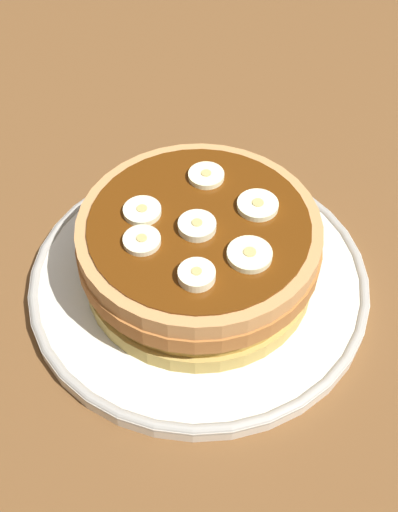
{
  "coord_description": "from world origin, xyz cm",
  "views": [
    {
      "loc": [
        -31.97,
        -7.4,
        42.5
      ],
      "look_at": [
        0.0,
        0.0,
        3.72
      ],
      "focal_mm": 44.86,
      "sensor_mm": 36.0,
      "label": 1
    }
  ],
  "objects_px": {
    "plate": "(199,279)",
    "banana_slice_1": "(142,241)",
    "banana_slice_6": "(258,206)",
    "banana_slice_4": "(206,176)",
    "banana_slice_3": "(249,255)",
    "banana_slice_5": "(197,275)",
    "banana_slice_0": "(192,226)",
    "banana_slice_2": "(143,210)",
    "pancake_stack": "(202,249)"
  },
  "relations": [
    {
      "from": "banana_slice_4",
      "to": "banana_slice_6",
      "type": "height_order",
      "value": "same"
    },
    {
      "from": "banana_slice_2",
      "to": "banana_slice_6",
      "type": "distance_m",
      "value": 0.09
    },
    {
      "from": "banana_slice_4",
      "to": "banana_slice_6",
      "type": "bearing_deg",
      "value": -117.4
    },
    {
      "from": "banana_slice_4",
      "to": "banana_slice_6",
      "type": "relative_size",
      "value": 0.91
    },
    {
      "from": "banana_slice_1",
      "to": "banana_slice_6",
      "type": "relative_size",
      "value": 0.88
    },
    {
      "from": "banana_slice_2",
      "to": "banana_slice_4",
      "type": "bearing_deg",
      "value": -38.79
    },
    {
      "from": "banana_slice_0",
      "to": "banana_slice_5",
      "type": "xyz_separation_m",
      "value": [
        -0.05,
        -0.01,
        0.0
      ]
    },
    {
      "from": "plate",
      "to": "banana_slice_2",
      "type": "xyz_separation_m",
      "value": [
        0.0,
        0.04,
        0.07
      ]
    },
    {
      "from": "banana_slice_3",
      "to": "banana_slice_6",
      "type": "relative_size",
      "value": 1.03
    },
    {
      "from": "pancake_stack",
      "to": "banana_slice_1",
      "type": "xyz_separation_m",
      "value": [
        -0.03,
        0.04,
        0.03
      ]
    },
    {
      "from": "banana_slice_6",
      "to": "banana_slice_1",
      "type": "bearing_deg",
      "value": 125.58
    },
    {
      "from": "plate",
      "to": "banana_slice_4",
      "type": "distance_m",
      "value": 0.09
    },
    {
      "from": "banana_slice_5",
      "to": "pancake_stack",
      "type": "bearing_deg",
      "value": 8.8
    },
    {
      "from": "banana_slice_6",
      "to": "banana_slice_4",
      "type": "bearing_deg",
      "value": 62.6
    },
    {
      "from": "plate",
      "to": "banana_slice_5",
      "type": "relative_size",
      "value": 10.57
    },
    {
      "from": "banana_slice_5",
      "to": "banana_slice_6",
      "type": "distance_m",
      "value": 0.08
    },
    {
      "from": "plate",
      "to": "banana_slice_6",
      "type": "relative_size",
      "value": 8.79
    },
    {
      "from": "pancake_stack",
      "to": "banana_slice_1",
      "type": "distance_m",
      "value": 0.06
    },
    {
      "from": "banana_slice_1",
      "to": "banana_slice_3",
      "type": "xyz_separation_m",
      "value": [
        0.0,
        -0.08,
        0.0
      ]
    },
    {
      "from": "plate",
      "to": "banana_slice_5",
      "type": "height_order",
      "value": "banana_slice_5"
    },
    {
      "from": "pancake_stack",
      "to": "banana_slice_2",
      "type": "distance_m",
      "value": 0.06
    },
    {
      "from": "banana_slice_2",
      "to": "banana_slice_3",
      "type": "relative_size",
      "value": 0.89
    },
    {
      "from": "plate",
      "to": "banana_slice_1",
      "type": "relative_size",
      "value": 10.04
    },
    {
      "from": "plate",
      "to": "banana_slice_6",
      "type": "distance_m",
      "value": 0.08
    },
    {
      "from": "banana_slice_3",
      "to": "banana_slice_1",
      "type": "bearing_deg",
      "value": 93.08
    },
    {
      "from": "banana_slice_3",
      "to": "banana_slice_6",
      "type": "bearing_deg",
      "value": 3.01
    },
    {
      "from": "banana_slice_0",
      "to": "banana_slice_1",
      "type": "distance_m",
      "value": 0.04
    },
    {
      "from": "plate",
      "to": "banana_slice_1",
      "type": "bearing_deg",
      "value": 128.6
    },
    {
      "from": "banana_slice_1",
      "to": "banana_slice_2",
      "type": "distance_m",
      "value": 0.03
    },
    {
      "from": "banana_slice_3",
      "to": "banana_slice_4",
      "type": "xyz_separation_m",
      "value": [
        0.07,
        0.05,
        -0.0
      ]
    },
    {
      "from": "banana_slice_3",
      "to": "banana_slice_5",
      "type": "relative_size",
      "value": 1.24
    },
    {
      "from": "banana_slice_4",
      "to": "banana_slice_5",
      "type": "relative_size",
      "value": 1.09
    },
    {
      "from": "banana_slice_5",
      "to": "banana_slice_4",
      "type": "bearing_deg",
      "value": 8.89
    },
    {
      "from": "pancake_stack",
      "to": "banana_slice_4",
      "type": "distance_m",
      "value": 0.06
    },
    {
      "from": "banana_slice_1",
      "to": "banana_slice_2",
      "type": "height_order",
      "value": "same"
    },
    {
      "from": "plate",
      "to": "banana_slice_3",
      "type": "height_order",
      "value": "banana_slice_3"
    },
    {
      "from": "plate",
      "to": "banana_slice_5",
      "type": "distance_m",
      "value": 0.09
    },
    {
      "from": "banana_slice_1",
      "to": "banana_slice_4",
      "type": "distance_m",
      "value": 0.08
    },
    {
      "from": "banana_slice_3",
      "to": "banana_slice_5",
      "type": "bearing_deg",
      "value": 130.33
    },
    {
      "from": "banana_slice_0",
      "to": "banana_slice_5",
      "type": "relative_size",
      "value": 1.08
    },
    {
      "from": "banana_slice_3",
      "to": "banana_slice_6",
      "type": "height_order",
      "value": "same"
    },
    {
      "from": "banana_slice_4",
      "to": "banana_slice_6",
      "type": "distance_m",
      "value": 0.05
    },
    {
      "from": "plate",
      "to": "banana_slice_6",
      "type": "xyz_separation_m",
      "value": [
        0.03,
        -0.04,
        0.07
      ]
    },
    {
      "from": "banana_slice_1",
      "to": "banana_slice_2",
      "type": "xyz_separation_m",
      "value": [
        0.03,
        0.01,
        0.0
      ]
    },
    {
      "from": "banana_slice_0",
      "to": "banana_slice_5",
      "type": "bearing_deg",
      "value": -162.36
    },
    {
      "from": "banana_slice_3",
      "to": "banana_slice_4",
      "type": "relative_size",
      "value": 1.13
    },
    {
      "from": "banana_slice_2",
      "to": "banana_slice_4",
      "type": "height_order",
      "value": "same"
    },
    {
      "from": "banana_slice_6",
      "to": "banana_slice_5",
      "type": "bearing_deg",
      "value": 159.06
    },
    {
      "from": "pancake_stack",
      "to": "banana_slice_3",
      "type": "height_order",
      "value": "banana_slice_3"
    },
    {
      "from": "banana_slice_2",
      "to": "plate",
      "type": "bearing_deg",
      "value": -91.51
    }
  ]
}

